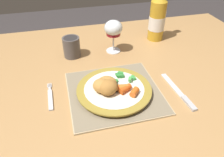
{
  "coord_description": "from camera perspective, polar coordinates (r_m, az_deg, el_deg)",
  "views": [
    {
      "loc": [
        -0.14,
        -0.64,
        1.23
      ],
      "look_at": [
        0.01,
        -0.05,
        0.78
      ],
      "focal_mm": 35.0,
      "sensor_mm": 36.0,
      "label": 1
    }
  ],
  "objects": [
    {
      "name": "breaded_croquettes",
      "position": [
        0.71,
        -1.51,
        -1.95
      ],
      "size": [
        0.1,
        0.11,
        0.05
      ],
      "color": "#A87033",
      "rests_on": "dinner_plate"
    },
    {
      "name": "fork",
      "position": [
        0.76,
        -15.82,
        -4.87
      ],
      "size": [
        0.02,
        0.14,
        0.01
      ],
      "color": "silver",
      "rests_on": "dining_table"
    },
    {
      "name": "bottle",
      "position": [
        1.08,
        11.77,
        15.36
      ],
      "size": [
        0.08,
        0.08,
        0.3
      ],
      "color": "gold",
      "rests_on": "dining_table"
    },
    {
      "name": "dinner_plate",
      "position": [
        0.74,
        0.55,
        -3.06
      ],
      "size": [
        0.25,
        0.25,
        0.02
      ],
      "color": "white",
      "rests_on": "placemat"
    },
    {
      "name": "green_beans_pile",
      "position": [
        0.77,
        2.64,
        0.18
      ],
      "size": [
        0.08,
        0.09,
        0.02
      ],
      "color": "green",
      "rests_on": "dinner_plate"
    },
    {
      "name": "placemat",
      "position": [
        0.75,
        0.57,
        -3.57
      ],
      "size": [
        0.31,
        0.3,
        0.01
      ],
      "color": "tan",
      "rests_on": "dining_table"
    },
    {
      "name": "dining_table",
      "position": [
        0.86,
        -1.46,
        -4.13
      ],
      "size": [
        1.55,
        1.02,
        0.74
      ],
      "color": "#AD7F4C",
      "rests_on": "ground"
    },
    {
      "name": "wine_glass",
      "position": [
        0.94,
        0.36,
        12.7
      ],
      "size": [
        0.08,
        0.08,
        0.14
      ],
      "color": "silver",
      "rests_on": "dining_table"
    },
    {
      "name": "drinking_cup",
      "position": [
        0.95,
        -10.51,
        8.19
      ],
      "size": [
        0.07,
        0.07,
        0.09
      ],
      "color": "#4C4747",
      "rests_on": "dining_table"
    },
    {
      "name": "table_knife",
      "position": [
        0.78,
        17.45,
        -3.85
      ],
      "size": [
        0.03,
        0.21,
        0.01
      ],
      "color": "silver",
      "rests_on": "dining_table"
    },
    {
      "name": "glazed_carrots",
      "position": [
        0.71,
        3.97,
        -2.86
      ],
      "size": [
        0.07,
        0.06,
        0.02
      ],
      "color": "orange",
      "rests_on": "dinner_plate"
    }
  ]
}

